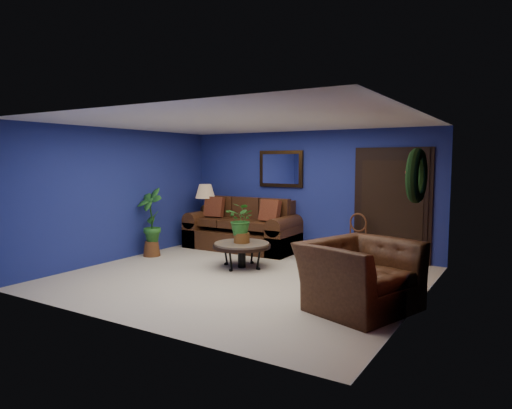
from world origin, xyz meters
The scene contains 18 objects.
floor centered at (0.00, 0.00, 0.00)m, with size 5.50×5.50×0.00m, color beige.
wall_back centered at (0.00, 2.50, 1.25)m, with size 5.50×0.04×2.50m, color navy.
wall_left centered at (-2.75, 0.00, 1.25)m, with size 0.04×5.00×2.50m, color navy.
wall_right_brick centered at (2.75, 0.00, 1.25)m, with size 0.04×5.00×2.50m, color maroon.
ceiling centered at (0.00, 0.00, 2.50)m, with size 5.50×5.00×0.02m, color white.
crown_molding centered at (2.72, 0.00, 2.43)m, with size 0.03×5.00×0.14m, color white.
wall_mirror centered at (-0.60, 2.46, 1.72)m, with size 1.02×0.06×0.77m, color #3D2610.
closet_door centered at (1.75, 2.47, 1.05)m, with size 1.44×0.06×2.18m, color black.
wreath centered at (2.69, 0.05, 1.70)m, with size 0.72×0.72×0.16m, color black.
sofa centered at (-1.30, 2.09, 0.36)m, with size 2.43×1.05×1.09m.
coffee_table centered at (-0.38, 0.61, 0.38)m, with size 1.03×1.03×0.44m.
end_table centered at (-2.30, 2.05, 0.46)m, with size 0.66×0.66×0.60m.
table_lamp centered at (-2.30, 2.05, 1.08)m, with size 0.44×0.44×0.74m.
side_chair centered at (1.17, 2.12, 0.52)m, with size 0.46×0.46×0.91m.
armchair centered at (2.15, -0.52, 0.44)m, with size 1.34×1.17×0.87m, color #482714.
coffee_plant centered at (-0.38, 0.61, 0.83)m, with size 0.53×0.46×0.71m.
floor_plant centered at (2.35, 0.48, 0.41)m, with size 0.36×0.30×0.79m.
tall_plant centered at (-2.45, 0.49, 0.73)m, with size 0.65×0.50×1.36m.
Camera 1 is at (3.99, -6.07, 1.90)m, focal length 32.00 mm.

